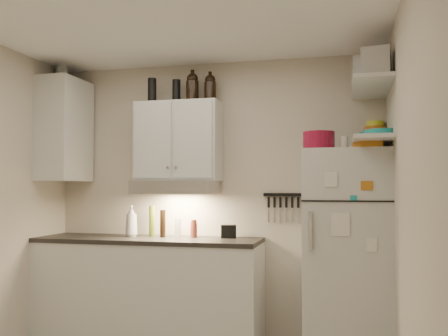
# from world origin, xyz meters

# --- Properties ---
(ceiling) EXTENTS (3.20, 3.00, 0.02)m
(ceiling) POSITION_xyz_m (0.00, 0.00, 2.61)
(ceiling) COLOR white
(ceiling) RESTS_ON ground
(back_wall) EXTENTS (3.20, 0.02, 2.60)m
(back_wall) POSITION_xyz_m (0.00, 1.51, 1.30)
(back_wall) COLOR beige
(back_wall) RESTS_ON ground
(right_wall) EXTENTS (0.02, 3.00, 2.60)m
(right_wall) POSITION_xyz_m (1.61, 0.00, 1.30)
(right_wall) COLOR beige
(right_wall) RESTS_ON ground
(base_cabinet) EXTENTS (2.10, 0.60, 0.88)m
(base_cabinet) POSITION_xyz_m (-0.55, 1.20, 0.44)
(base_cabinet) COLOR silver
(base_cabinet) RESTS_ON floor
(countertop) EXTENTS (2.10, 0.62, 0.04)m
(countertop) POSITION_xyz_m (-0.55, 1.20, 0.90)
(countertop) COLOR black
(countertop) RESTS_ON base_cabinet
(upper_cabinet) EXTENTS (0.80, 0.33, 0.75)m
(upper_cabinet) POSITION_xyz_m (-0.30, 1.33, 1.83)
(upper_cabinet) COLOR silver
(upper_cabinet) RESTS_ON back_wall
(side_cabinet) EXTENTS (0.33, 0.55, 1.00)m
(side_cabinet) POSITION_xyz_m (-1.44, 1.20, 1.95)
(side_cabinet) COLOR silver
(side_cabinet) RESTS_ON left_wall
(range_hood) EXTENTS (0.76, 0.46, 0.12)m
(range_hood) POSITION_xyz_m (-0.30, 1.27, 1.39)
(range_hood) COLOR silver
(range_hood) RESTS_ON back_wall
(fridge) EXTENTS (0.70, 0.68, 1.70)m
(fridge) POSITION_xyz_m (1.25, 1.16, 0.85)
(fridge) COLOR silver
(fridge) RESTS_ON floor
(shelf_hi) EXTENTS (0.30, 0.95, 0.03)m
(shelf_hi) POSITION_xyz_m (1.45, 1.02, 2.20)
(shelf_hi) COLOR silver
(shelf_hi) RESTS_ON right_wall
(shelf_lo) EXTENTS (0.30, 0.95, 0.03)m
(shelf_lo) POSITION_xyz_m (1.45, 1.02, 1.76)
(shelf_lo) COLOR silver
(shelf_lo) RESTS_ON right_wall
(knife_strip) EXTENTS (0.42, 0.02, 0.03)m
(knife_strip) POSITION_xyz_m (0.70, 1.49, 1.32)
(knife_strip) COLOR black
(knife_strip) RESTS_ON back_wall
(dutch_oven) EXTENTS (0.34, 0.34, 0.15)m
(dutch_oven) POSITION_xyz_m (1.03, 1.07, 1.78)
(dutch_oven) COLOR maroon
(dutch_oven) RESTS_ON fridge
(book_stack) EXTENTS (0.23, 0.26, 0.07)m
(book_stack) POSITION_xyz_m (1.41, 0.91, 1.74)
(book_stack) COLOR #B76A16
(book_stack) RESTS_ON fridge
(spice_jar) EXTENTS (0.07, 0.07, 0.11)m
(spice_jar) POSITION_xyz_m (1.23, 1.08, 1.76)
(spice_jar) COLOR silver
(spice_jar) RESTS_ON fridge
(stock_pot) EXTENTS (0.32, 0.32, 0.19)m
(stock_pot) POSITION_xyz_m (1.44, 1.26, 2.31)
(stock_pot) COLOR silver
(stock_pot) RESTS_ON shelf_hi
(tin_a) EXTENTS (0.22, 0.20, 0.21)m
(tin_a) POSITION_xyz_m (1.41, 0.95, 2.32)
(tin_a) COLOR #AAAAAD
(tin_a) RESTS_ON shelf_hi
(tin_b) EXTENTS (0.23, 0.23, 0.21)m
(tin_b) POSITION_xyz_m (1.47, 0.69, 2.32)
(tin_b) COLOR #AAAAAD
(tin_b) RESTS_ON shelf_hi
(bowl_teal) EXTENTS (0.24, 0.24, 0.10)m
(bowl_teal) POSITION_xyz_m (1.48, 1.38, 1.82)
(bowl_teal) COLOR teal
(bowl_teal) RESTS_ON shelf_lo
(bowl_orange) EXTENTS (0.19, 0.19, 0.06)m
(bowl_orange) POSITION_xyz_m (1.50, 1.45, 1.90)
(bowl_orange) COLOR #CA5F13
(bowl_orange) RESTS_ON bowl_teal
(bowl_yellow) EXTENTS (0.15, 0.15, 0.05)m
(bowl_yellow) POSITION_xyz_m (1.50, 1.45, 1.95)
(bowl_yellow) COLOR #C8D024
(bowl_yellow) RESTS_ON bowl_orange
(plates) EXTENTS (0.30, 0.30, 0.07)m
(plates) POSITION_xyz_m (1.53, 0.96, 1.81)
(plates) COLOR teal
(plates) RESTS_ON shelf_lo
(growler_a) EXTENTS (0.14, 0.14, 0.28)m
(growler_a) POSITION_xyz_m (-0.17, 1.34, 2.34)
(growler_a) COLOR black
(growler_a) RESTS_ON upper_cabinet
(growler_b) EXTENTS (0.12, 0.12, 0.27)m
(growler_b) POSITION_xyz_m (-0.00, 1.37, 2.33)
(growler_b) COLOR black
(growler_b) RESTS_ON upper_cabinet
(thermos_a) EXTENTS (0.09, 0.09, 0.23)m
(thermos_a) POSITION_xyz_m (-0.34, 1.37, 2.31)
(thermos_a) COLOR black
(thermos_a) RESTS_ON upper_cabinet
(thermos_b) EXTENTS (0.08, 0.08, 0.24)m
(thermos_b) POSITION_xyz_m (-0.57, 1.32, 2.32)
(thermos_b) COLOR black
(thermos_b) RESTS_ON upper_cabinet
(side_jar) EXTENTS (0.14, 0.14, 0.16)m
(side_jar) POSITION_xyz_m (-1.51, 1.26, 2.53)
(side_jar) COLOR silver
(side_jar) RESTS_ON side_cabinet
(soap_bottle) EXTENTS (0.16, 0.16, 0.33)m
(soap_bottle) POSITION_xyz_m (-0.75, 1.26, 1.09)
(soap_bottle) COLOR silver
(soap_bottle) RESTS_ON countertop
(pepper_mill) EXTENTS (0.06, 0.06, 0.17)m
(pepper_mill) POSITION_xyz_m (-0.14, 1.31, 1.00)
(pepper_mill) COLOR brown
(pepper_mill) RESTS_ON countertop
(oil_bottle) EXTENTS (0.06, 0.06, 0.29)m
(oil_bottle) POSITION_xyz_m (-0.57, 1.33, 1.07)
(oil_bottle) COLOR #596A1A
(oil_bottle) RESTS_ON countertop
(vinegar_bottle) EXTENTS (0.06, 0.06, 0.26)m
(vinegar_bottle) POSITION_xyz_m (-0.43, 1.27, 1.05)
(vinegar_bottle) COLOR black
(vinegar_bottle) RESTS_ON countertop
(clear_bottle) EXTENTS (0.08, 0.08, 0.18)m
(clear_bottle) POSITION_xyz_m (-0.30, 1.33, 1.01)
(clear_bottle) COLOR silver
(clear_bottle) RESTS_ON countertop
(red_jar) EXTENTS (0.08, 0.08, 0.13)m
(red_jar) POSITION_xyz_m (-0.16, 1.36, 0.98)
(red_jar) COLOR maroon
(red_jar) RESTS_ON countertop
(caddy) EXTENTS (0.16, 0.13, 0.12)m
(caddy) POSITION_xyz_m (0.18, 1.36, 0.98)
(caddy) COLOR black
(caddy) RESTS_ON countertop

